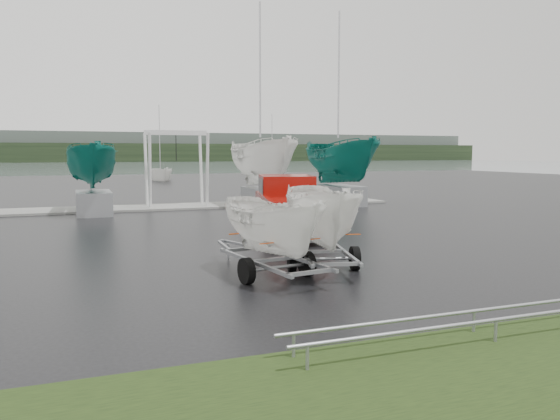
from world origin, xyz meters
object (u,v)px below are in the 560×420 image
Objects in this scene: pickup_truck at (289,203)px; trailer_hitched at (323,164)px; boat_hoist at (176,158)px; trailer_parked at (273,178)px.

trailer_hitched is (-1.61, -6.44, 1.57)m from pickup_truck.
trailer_hitched reaches higher than pickup_truck.
trailer_hitched is 1.19× the size of boat_hoist.
pickup_truck is 1.34× the size of trailer_hitched.
boat_hoist reaches higher than pickup_truck.
trailer_parked is at bearing -99.99° from pickup_truck.
trailer_hitched is at bearing -87.51° from boat_hoist.
pickup_truck is 1.52× the size of trailer_parked.
boat_hoist is at bearing 78.48° from trailer_parked.
trailer_parked is at bearing -92.53° from boat_hoist.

